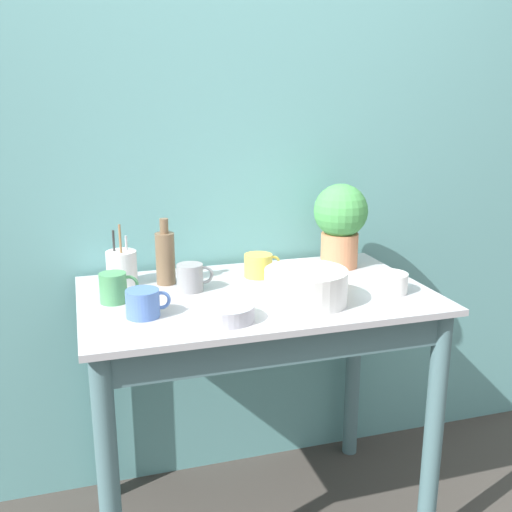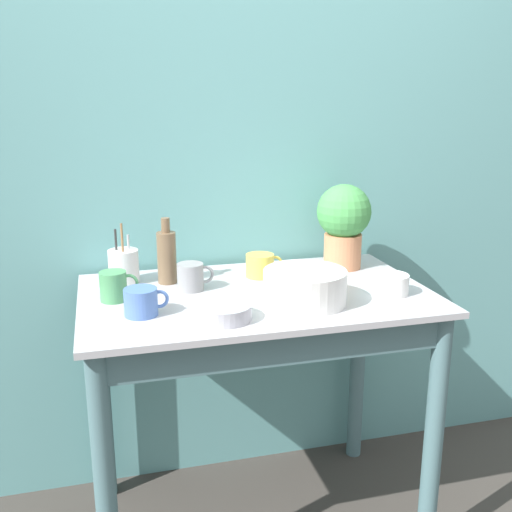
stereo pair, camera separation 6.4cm
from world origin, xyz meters
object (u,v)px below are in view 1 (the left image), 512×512
object	(u,v)px
mug_green	(114,288)
utensil_cup	(122,267)
bowl_small_steel	(227,312)
bowl_wash_large	(306,286)
mug_blue	(143,303)
mug_grey	(191,277)
potted_plant	(340,220)
bottle_tall	(165,257)
mug_yellow	(259,265)
bowl_small_enamel_white	(390,283)

from	to	relation	value
mug_green	utensil_cup	xyz separation A→B (m)	(0.04, 0.17, 0.01)
bowl_small_steel	bowl_wash_large	bearing A→B (deg)	15.12
bowl_wash_large	mug_blue	bearing A→B (deg)	177.37
mug_grey	utensil_cup	world-z (taller)	utensil_cup
potted_plant	mug_grey	bearing A→B (deg)	-168.50
bottle_tall	mug_yellow	size ratio (longest dim) A/B	1.70
mug_green	mug_blue	distance (m)	0.17
bottle_tall	mug_blue	world-z (taller)	bottle_tall
bottle_tall	bowl_small_steel	world-z (taller)	bottle_tall
potted_plant	mug_yellow	world-z (taller)	potted_plant
bowl_small_steel	bowl_small_enamel_white	bearing A→B (deg)	8.61
mug_grey	potted_plant	bearing A→B (deg)	11.50
bowl_small_enamel_white	bowl_small_steel	size ratio (longest dim) A/B	0.73
mug_green	mug_yellow	distance (m)	0.52
mug_blue	mug_grey	xyz separation A→B (m)	(0.17, 0.19, 0.00)
bowl_small_enamel_white	utensil_cup	xyz separation A→B (m)	(-0.81, 0.33, 0.03)
bowl_small_steel	utensil_cup	xyz separation A→B (m)	(-0.25, 0.42, 0.04)
bottle_tall	bowl_small_enamel_white	xyz separation A→B (m)	(0.67, -0.30, -0.06)
bottle_tall	mug_blue	xyz separation A→B (m)	(-0.11, -0.29, -0.05)
bowl_wash_large	bowl_small_steel	distance (m)	0.28
bottle_tall	utensil_cup	bearing A→B (deg)	165.60
potted_plant	mug_grey	size ratio (longest dim) A/B	2.55
potted_plant	mug_yellow	size ratio (longest dim) A/B	2.35
bowl_small_steel	utensil_cup	size ratio (longest dim) A/B	0.76
mug_grey	bowl_small_enamel_white	xyz separation A→B (m)	(0.61, -0.20, -0.01)
bottle_tall	mug_green	distance (m)	0.23
bowl_small_enamel_white	utensil_cup	bearing A→B (deg)	157.67
bowl_wash_large	utensil_cup	distance (m)	0.63
bottle_tall	bowl_small_enamel_white	world-z (taller)	bottle_tall
bowl_wash_large	mug_grey	xyz separation A→B (m)	(-0.31, 0.21, -0.01)
mug_blue	mug_yellow	size ratio (longest dim) A/B	0.99
mug_yellow	utensil_cup	bearing A→B (deg)	173.89
mug_blue	mug_yellow	distance (m)	0.51
mug_green	mug_blue	world-z (taller)	mug_green
potted_plant	bowl_wash_large	xyz separation A→B (m)	(-0.26, -0.33, -0.12)
mug_green	mug_yellow	xyz separation A→B (m)	(0.50, 0.13, -0.01)
potted_plant	mug_green	bearing A→B (deg)	-169.02
potted_plant	mug_yellow	distance (m)	0.35
bowl_small_enamel_white	potted_plant	bearing A→B (deg)	95.70
potted_plant	mug_blue	bearing A→B (deg)	-157.57
potted_plant	bowl_small_enamel_white	world-z (taller)	potted_plant
mug_grey	utensil_cup	bearing A→B (deg)	147.26
mug_blue	bowl_small_steel	size ratio (longest dim) A/B	0.81
potted_plant	utensil_cup	bearing A→B (deg)	178.85
mug_blue	bowl_small_enamel_white	world-z (taller)	mug_blue
potted_plant	bowl_small_enamel_white	bearing A→B (deg)	-84.30
mug_yellow	bottle_tall	bearing A→B (deg)	177.63
mug_yellow	mug_grey	size ratio (longest dim) A/B	1.09
mug_yellow	utensil_cup	size ratio (longest dim) A/B	0.63
bowl_small_enamel_white	utensil_cup	distance (m)	0.88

